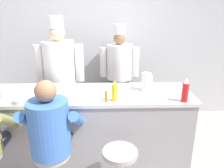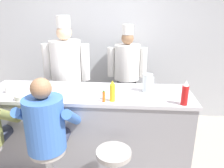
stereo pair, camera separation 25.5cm
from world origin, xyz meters
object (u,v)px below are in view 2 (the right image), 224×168
water_pitcher_clear (147,83)px  cook_in_whites_far (127,70)px  diner_seated_blue (47,127)px  hot_sauce_bottle_orange (104,96)px  ketchup_bottle_red (185,94)px  cook_in_whites_near (67,72)px  empty_stool_round (114,168)px  coffee_mug_white (9,89)px  mustard_bottle_yellow (112,91)px  cereal_bowl (21,97)px  breakfast_plate (48,91)px

water_pitcher_clear → cook_in_whites_far: 1.17m
diner_seated_blue → hot_sauce_bottle_orange: bearing=30.6°
hot_sauce_bottle_orange → cook_in_whites_far: cook_in_whites_far is taller
hot_sauce_bottle_orange → ketchup_bottle_red: bearing=-0.6°
hot_sauce_bottle_orange → cook_in_whites_near: 1.24m
diner_seated_blue → cook_in_whites_far: bearing=66.9°
empty_stool_round → diner_seated_blue: bearing=177.3°
coffee_mug_white → empty_stool_round: 1.53m
mustard_bottle_yellow → cereal_bowl: 1.01m
hot_sauce_bottle_orange → coffee_mug_white: 1.18m
ketchup_bottle_red → mustard_bottle_yellow: ketchup_bottle_red is taller
water_pitcher_clear → cook_in_whites_near: bearing=150.3°
mustard_bottle_yellow → cook_in_whites_near: cook_in_whites_near is taller
cereal_bowl → coffee_mug_white: (-0.24, 0.19, 0.01)m
cook_in_whites_far → cook_in_whites_near: bearing=-154.0°
diner_seated_blue → cook_in_whites_far: 1.95m
mustard_bottle_yellow → hot_sauce_bottle_orange: 0.11m
hot_sauce_bottle_orange → diner_seated_blue: size_ratio=0.09×
diner_seated_blue → empty_stool_round: (0.67, -0.03, -0.42)m
coffee_mug_white → empty_stool_round: bearing=-22.5°
ketchup_bottle_red → water_pitcher_clear: size_ratio=1.20×
water_pitcher_clear → cook_in_whites_far: size_ratio=0.13×
water_pitcher_clear → cook_in_whites_near: cook_in_whites_near is taller
coffee_mug_white → diner_seated_blue: bearing=-38.6°
empty_stool_round → hot_sauce_bottle_orange: bearing=110.6°
mustard_bottle_yellow → empty_stool_round: mustard_bottle_yellow is taller
ketchup_bottle_red → hot_sauce_bottle_orange: ketchup_bottle_red is taller
hot_sauce_bottle_orange → coffee_mug_white: hot_sauce_bottle_orange is taller
breakfast_plate → coffee_mug_white: size_ratio=1.78×
mustard_bottle_yellow → breakfast_plate: mustard_bottle_yellow is taller
water_pitcher_clear → empty_stool_round: 1.04m
ketchup_bottle_red → empty_stool_round: (-0.71, -0.34, -0.70)m
diner_seated_blue → empty_stool_round: size_ratio=2.21×
cook_in_whites_near → breakfast_plate: bearing=-91.0°
mustard_bottle_yellow → breakfast_plate: bearing=164.4°
cereal_bowl → cook_in_whites_near: bearing=77.5°
hot_sauce_bottle_orange → breakfast_plate: size_ratio=0.55×
mustard_bottle_yellow → empty_stool_round: bearing=-83.8°
mustard_bottle_yellow → coffee_mug_white: mustard_bottle_yellow is taller
cook_in_whites_far → coffee_mug_white: bearing=-137.3°
water_pitcher_clear → empty_stool_round: water_pitcher_clear is taller
cereal_bowl → cook_in_whites_near: 1.05m
ketchup_bottle_red → diner_seated_blue: 1.44m
cereal_bowl → water_pitcher_clear: bearing=14.0°
mustard_bottle_yellow → ketchup_bottle_red: bearing=-2.8°
water_pitcher_clear → coffee_mug_white: bearing=-174.4°
ketchup_bottle_red → breakfast_plate: bearing=170.5°
diner_seated_blue → cook_in_whites_far: size_ratio=0.79×
ketchup_bottle_red → hot_sauce_bottle_orange: (-0.85, 0.01, -0.06)m
mustard_bottle_yellow → empty_stool_round: (0.04, -0.38, -0.69)m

